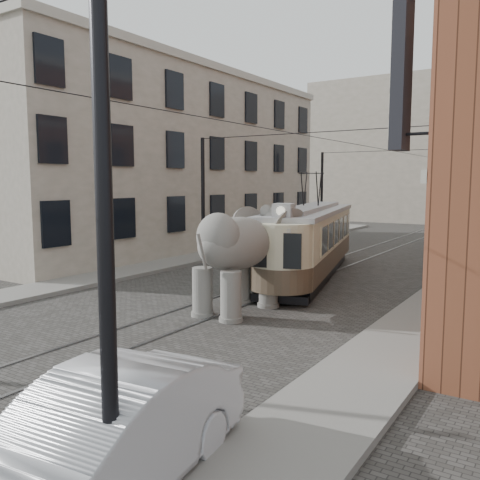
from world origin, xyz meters
The scene contains 10 objects.
ground centered at (0.00, 0.00, 0.00)m, with size 120.00×120.00×0.00m, color #403E3B.
tram_rails centered at (0.00, 0.00, 0.01)m, with size 1.54×80.00×0.02m, color slate, non-canonical shape.
sidewalk_right centered at (6.00, 0.00, 0.07)m, with size 2.00×60.00×0.15m, color slate.
sidewalk_left centered at (-6.50, 0.00, 0.07)m, with size 2.00×60.00×0.15m, color slate.
stucco_building centered at (-11.00, 10.00, 5.00)m, with size 7.00×24.00×10.00m, color gray.
distant_block centered at (0.00, 40.00, 7.00)m, with size 28.00×10.00×14.00m, color gray.
catenary centered at (-0.20, 5.00, 3.00)m, with size 11.00×30.20×6.00m, color black, non-canonical shape.
tram centered at (0.32, 5.46, 2.15)m, with size 2.24×10.84×4.30m, color beige, non-canonical shape.
elephant centered at (0.90, -0.97, 1.60)m, with size 2.87×5.21×3.19m, color #65625D, non-canonical shape.
parked_car centered at (4.60, -9.64, 0.78)m, with size 1.66×4.73×1.56m, color #B5B5BA.
Camera 1 is at (9.18, -13.60, 3.90)m, focal length 38.04 mm.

